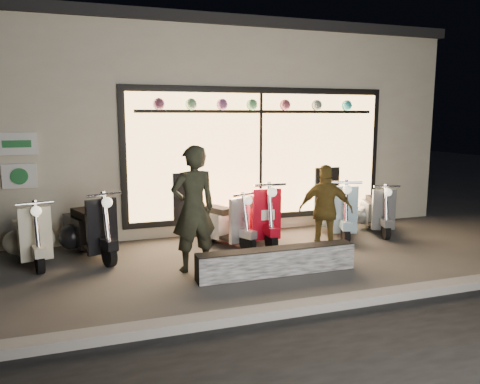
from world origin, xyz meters
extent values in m
plane|color=#383533|center=(0.00, 0.00, 0.00)|extent=(40.00, 40.00, 0.00)
cube|color=slate|center=(0.00, -2.00, 0.06)|extent=(40.00, 0.25, 0.12)
cube|color=beige|center=(0.00, 5.00, 2.00)|extent=(10.00, 6.00, 4.00)
cube|color=black|center=(0.00, 5.00, 4.10)|extent=(10.20, 6.20, 0.20)
cube|color=black|center=(0.80, 1.98, 1.55)|extent=(5.45, 0.06, 2.65)
cube|color=#FFBF6B|center=(0.80, 1.94, 1.55)|extent=(5.20, 0.04, 2.40)
cube|color=black|center=(0.80, 1.90, 2.40)|extent=(4.90, 0.06, 0.06)
cube|color=white|center=(-3.60, 1.96, 1.85)|extent=(0.65, 0.04, 0.38)
cube|color=white|center=(-3.60, 1.96, 1.30)|extent=(0.55, 0.04, 0.42)
cube|color=black|center=(0.07, -0.65, 0.20)|extent=(2.41, 0.28, 0.40)
cylinder|color=black|center=(0.04, 0.55, 0.16)|extent=(0.22, 0.33, 0.32)
cylinder|color=black|center=(-0.36, 1.42, 0.16)|extent=(0.24, 0.34, 0.32)
cube|color=silver|center=(-0.04, 0.73, 0.53)|extent=(0.43, 0.25, 0.78)
cube|color=silver|center=(-0.32, 1.33, 0.36)|extent=(0.64, 0.78, 0.44)
cube|color=black|center=(-0.28, 1.24, 0.63)|extent=(0.47, 0.60, 0.11)
sphere|color=#FFF2CC|center=(0.05, 0.54, 0.91)|extent=(0.19, 0.19, 0.14)
cylinder|color=black|center=(0.43, 0.44, 0.19)|extent=(0.12, 0.38, 0.37)
cylinder|color=black|center=(0.46, 1.54, 0.19)|extent=(0.14, 0.38, 0.37)
cube|color=#AF0B1D|center=(0.44, 0.67, 0.62)|extent=(0.51, 0.09, 0.90)
cube|color=#AF0B1D|center=(0.45, 1.43, 0.42)|extent=(0.48, 0.78, 0.51)
cube|color=black|center=(0.45, 1.32, 0.73)|extent=(0.32, 0.62, 0.13)
sphere|color=#FFF2CC|center=(0.43, 0.43, 1.05)|extent=(0.17, 0.17, 0.17)
cylinder|color=black|center=(-2.25, 0.51, 0.18)|extent=(0.23, 0.38, 0.36)
cylinder|color=black|center=(-2.64, 1.51, 0.18)|extent=(0.25, 0.39, 0.36)
cube|color=black|center=(-2.33, 0.72, 0.60)|extent=(0.49, 0.25, 0.88)
cube|color=black|center=(-2.60, 1.41, 0.41)|extent=(0.69, 0.86, 0.49)
cube|color=black|center=(-2.56, 1.31, 0.71)|extent=(0.50, 0.67, 0.13)
sphere|color=#FFF2CC|center=(-2.25, 0.50, 1.02)|extent=(0.21, 0.21, 0.16)
cylinder|color=black|center=(-3.24, 0.51, 0.17)|extent=(0.18, 0.35, 0.34)
cylinder|color=black|center=(-3.48, 1.48, 0.17)|extent=(0.20, 0.36, 0.34)
cube|color=beige|center=(-3.29, 0.71, 0.56)|extent=(0.46, 0.17, 0.82)
cube|color=beige|center=(-3.45, 1.38, 0.38)|extent=(0.57, 0.78, 0.46)
cube|color=black|center=(-3.43, 1.29, 0.66)|extent=(0.40, 0.61, 0.12)
sphere|color=#FFF2CC|center=(-3.24, 0.50, 0.95)|extent=(0.18, 0.18, 0.15)
cylinder|color=black|center=(1.89, 0.44, 0.18)|extent=(0.23, 0.38, 0.37)
cylinder|color=black|center=(2.26, 1.45, 0.18)|extent=(0.25, 0.39, 0.37)
cube|color=#89B1C3|center=(1.96, 0.65, 0.60)|extent=(0.49, 0.24, 0.88)
cube|color=#89B1C3|center=(2.22, 1.35, 0.41)|extent=(0.69, 0.87, 0.50)
cube|color=black|center=(2.18, 1.25, 0.71)|extent=(0.49, 0.67, 0.13)
sphere|color=#FFF2CC|center=(1.88, 0.43, 1.03)|extent=(0.21, 0.21, 0.16)
cylinder|color=black|center=(2.80, 0.51, 0.16)|extent=(0.20, 0.34, 0.33)
cylinder|color=black|center=(3.11, 1.42, 0.16)|extent=(0.21, 0.35, 0.33)
cube|color=#54585B|center=(2.87, 0.70, 0.54)|extent=(0.44, 0.21, 0.79)
cube|color=#54585B|center=(3.08, 1.33, 0.36)|extent=(0.60, 0.77, 0.44)
cube|color=black|center=(3.05, 1.24, 0.63)|extent=(0.43, 0.60, 0.12)
sphere|color=#FFF2CC|center=(2.80, 0.50, 0.91)|extent=(0.18, 0.18, 0.14)
imported|color=black|center=(-1.04, -0.07, 0.95)|extent=(0.75, 0.55, 1.89)
imported|color=brown|center=(1.23, 0.03, 0.76)|extent=(0.96, 0.73, 1.52)
camera|label=1|loc=(-2.57, -6.75, 2.30)|focal=35.00mm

